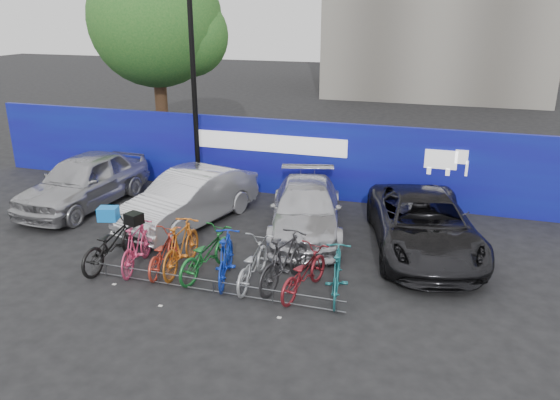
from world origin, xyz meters
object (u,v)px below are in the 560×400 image
at_px(tree, 162,23).
at_px(car_2, 306,209).
at_px(bike_9, 337,273).
at_px(car_1, 190,198).
at_px(bike_0, 111,242).
at_px(bike_8, 304,272).
at_px(car_3, 423,224).
at_px(bike_3, 181,247).
at_px(bike_4, 206,253).
at_px(bike_rack, 213,286).
at_px(car_0, 84,181).
at_px(bike_1, 137,246).
at_px(bike_6, 252,263).
at_px(lamppost, 194,90).
at_px(bike_7, 285,260).
at_px(bike_5, 226,258).
at_px(bike_2, 163,252).

xyz_separation_m(tree, car_2, (7.75, -6.90, -4.42)).
bearing_deg(bike_9, tree, -56.03).
bearing_deg(car_1, bike_0, -86.10).
bearing_deg(bike_8, car_3, -113.35).
bearing_deg(bike_3, bike_4, 174.11).
bearing_deg(tree, bike_rack, -57.55).
height_order(car_0, car_1, car_0).
distance_m(bike_0, bike_1, 0.65).
bearing_deg(bike_6, car_0, -26.34).
relative_size(car_0, bike_1, 2.56).
bearing_deg(bike_1, lamppost, -89.08).
relative_size(bike_4, bike_8, 1.06).
xyz_separation_m(bike_3, bike_4, (0.62, -0.03, -0.07)).
bearing_deg(tree, bike_4, -57.64).
height_order(car_1, car_2, car_1).
distance_m(car_0, bike_0, 4.43).
bearing_deg(bike_7, bike_5, 21.38).
bearing_deg(tree, lamppost, -52.49).
bearing_deg(car_0, lamppost, 43.56).
relative_size(lamppost, bike_1, 3.38).
distance_m(lamppost, bike_0, 6.11).
bearing_deg(bike_8, car_0, -8.77).
relative_size(bike_rack, bike_5, 3.07).
relative_size(car_3, bike_4, 2.58).
xyz_separation_m(car_1, car_3, (6.20, 0.05, -0.03)).
bearing_deg(car_3, bike_7, -148.51).
bearing_deg(tree, car_2, -41.66).
distance_m(car_3, bike_6, 4.40).
bearing_deg(bike_7, car_2, -69.64).
height_order(bike_rack, bike_1, bike_1).
height_order(tree, bike_4, tree).
height_order(bike_2, bike_3, bike_3).
height_order(bike_4, bike_9, bike_9).
xyz_separation_m(bike_0, bike_2, (1.26, 0.09, -0.11)).
distance_m(tree, car_0, 8.19).
bearing_deg(bike_rack, bike_2, 157.12).
relative_size(tree, bike_4, 4.02).
distance_m(tree, car_2, 11.28).
bearing_deg(car_3, bike_3, -165.96).
xyz_separation_m(tree, bike_4, (6.28, -9.91, -4.56)).
distance_m(car_0, bike_1, 4.89).
xyz_separation_m(bike_4, bike_7, (1.81, 0.03, 0.08)).
xyz_separation_m(bike_5, bike_7, (1.28, 0.17, 0.05)).
distance_m(car_0, car_2, 6.81).
bearing_deg(bike_6, bike_4, -5.64).
bearing_deg(car_0, bike_1, -37.69).
bearing_deg(car_3, car_2, 160.82).
relative_size(lamppost, bike_9, 3.45).
bearing_deg(bike_0, tree, -65.11).
height_order(bike_5, bike_7, bike_7).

